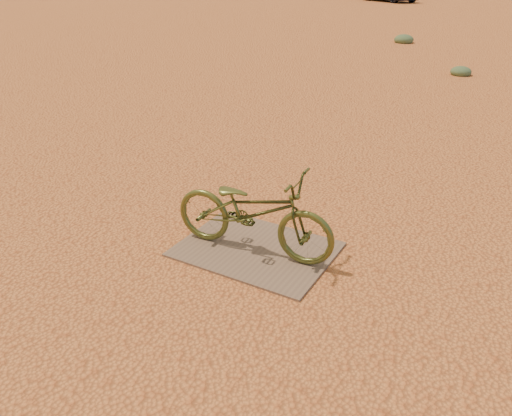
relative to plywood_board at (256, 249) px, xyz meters
The scene contains 5 objects.
ground 0.63m from the plywood_board, 69.29° to the left, with size 120.00×120.00×0.00m, color #CD7B41.
plywood_board is the anchor object (origin of this frame).
bicycle 0.44m from the plywood_board, 97.29° to the right, with size 0.57×1.63×0.86m, color #4A5424.
kale_a 10.02m from the plywood_board, 88.73° to the left, with size 0.51×0.51×0.28m, color #55734E.
kale_c 15.16m from the plywood_board, 99.66° to the left, with size 0.67×0.67×0.37m, color #55734E.
Camera 1 is at (1.90, -4.27, 2.57)m, focal length 35.00 mm.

